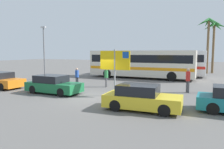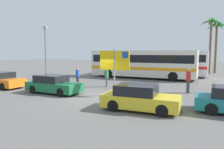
% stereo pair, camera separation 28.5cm
% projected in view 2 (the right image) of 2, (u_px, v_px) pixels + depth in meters
% --- Properties ---
extents(ground, '(120.00, 120.00, 0.00)m').
position_uv_depth(ground, '(90.00, 97.00, 14.28)').
color(ground, '#605E5B').
extents(bus_front_coach, '(11.90, 2.46, 3.17)m').
position_uv_depth(bus_front_coach, '(142.00, 63.00, 24.34)').
color(bus_front_coach, silver).
rests_on(bus_front_coach, ground).
extents(bus_rear_coach, '(11.90, 2.46, 3.17)m').
position_uv_depth(bus_rear_coach, '(157.00, 62.00, 27.21)').
color(bus_rear_coach, white).
rests_on(bus_rear_coach, ground).
extents(ferry_sign, '(2.20, 0.11, 3.20)m').
position_uv_depth(ferry_sign, '(115.00, 62.00, 14.50)').
color(ferry_sign, gray).
rests_on(ferry_sign, ground).
extents(car_green, '(4.18, 1.83, 1.32)m').
position_uv_depth(car_green, '(53.00, 84.00, 15.69)').
color(car_green, '#196638').
rests_on(car_green, ground).
extents(car_orange, '(4.23, 1.88, 1.32)m').
position_uv_depth(car_orange, '(1.00, 80.00, 18.17)').
color(car_orange, orange).
rests_on(car_orange, ground).
extents(car_yellow, '(4.02, 1.92, 1.32)m').
position_uv_depth(car_yellow, '(140.00, 98.00, 11.08)').
color(car_yellow, yellow).
rests_on(car_yellow, ground).
extents(pedestrian_crossing_lot, '(0.32, 0.32, 1.82)m').
position_uv_depth(pedestrian_crossing_lot, '(188.00, 78.00, 15.64)').
color(pedestrian_crossing_lot, '#4C4C51').
rests_on(pedestrian_crossing_lot, ground).
extents(pedestrian_near_sign, '(0.32, 0.32, 1.62)m').
position_uv_depth(pedestrian_near_sign, '(78.00, 75.00, 18.93)').
color(pedestrian_near_sign, '#2D2D33').
rests_on(pedestrian_near_sign, ground).
extents(pedestrian_by_bus, '(0.32, 0.32, 1.65)m').
position_uv_depth(pedestrian_by_bus, '(107.00, 76.00, 18.38)').
color(pedestrian_by_bus, '#4C4C51').
rests_on(pedestrian_by_bus, ground).
extents(lamp_post_right_side, '(0.56, 0.20, 5.74)m').
position_uv_depth(lamp_post_right_side, '(46.00, 50.00, 23.17)').
color(lamp_post_right_side, slate).
rests_on(lamp_post_right_side, ground).
extents(palm_tree_seaside, '(3.22, 3.13, 7.70)m').
position_uv_depth(palm_tree_seaside, '(211.00, 29.00, 29.25)').
color(palm_tree_seaside, brown).
rests_on(palm_tree_seaside, ground).
extents(palm_tree_inland, '(3.17, 3.35, 7.20)m').
position_uv_depth(palm_tree_inland, '(217.00, 31.00, 29.77)').
color(palm_tree_inland, brown).
rests_on(palm_tree_inland, ground).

